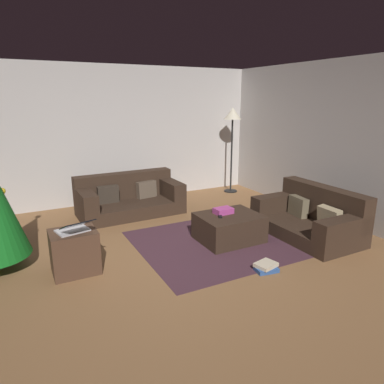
% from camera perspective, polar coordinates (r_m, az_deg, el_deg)
% --- Properties ---
extents(ground_plane, '(6.40, 6.40, 0.00)m').
position_cam_1_polar(ground_plane, '(4.40, -2.97, -11.90)').
color(ground_plane, brown).
extents(rear_partition, '(6.40, 0.12, 2.60)m').
position_cam_1_polar(rear_partition, '(6.94, -14.11, 8.92)').
color(rear_partition, '#BCB7B2').
rests_on(rear_partition, ground_plane).
extents(corner_partition, '(0.12, 6.40, 2.60)m').
position_cam_1_polar(corner_partition, '(5.98, 25.57, 6.97)').
color(corner_partition, '#B5B0AB').
rests_on(corner_partition, ground_plane).
extents(couch_left, '(1.80, 0.93, 0.69)m').
position_cam_1_polar(couch_left, '(6.32, -10.30, -1.01)').
color(couch_left, '#332319').
rests_on(couch_left, ground_plane).
extents(couch_right, '(0.90, 1.54, 0.72)m').
position_cam_1_polar(couch_right, '(5.53, 18.92, -3.94)').
color(couch_right, '#332319').
rests_on(couch_right, ground_plane).
extents(ottoman, '(0.87, 0.70, 0.38)m').
position_cam_1_polar(ottoman, '(5.08, 6.06, -5.78)').
color(ottoman, '#332319').
rests_on(ottoman, ground_plane).
extents(gift_box, '(0.27, 0.19, 0.08)m').
position_cam_1_polar(gift_box, '(5.05, 5.13, -3.06)').
color(gift_box, '#B23F8C').
rests_on(gift_box, ottoman).
extents(tv_remote, '(0.11, 0.17, 0.02)m').
position_cam_1_polar(tv_remote, '(4.93, 4.57, -3.86)').
color(tv_remote, black).
rests_on(tv_remote, ottoman).
extents(side_table, '(0.52, 0.44, 0.51)m').
position_cam_1_polar(side_table, '(4.37, -18.63, -9.21)').
color(side_table, '#4C3323').
rests_on(side_table, ground_plane).
extents(laptop, '(0.43, 0.48, 0.19)m').
position_cam_1_polar(laptop, '(4.20, -18.64, -5.62)').
color(laptop, silver).
rests_on(laptop, side_table).
extents(book_stack, '(0.30, 0.25, 0.09)m').
position_cam_1_polar(book_stack, '(4.35, 12.00, -11.89)').
color(book_stack, '#2D5193').
rests_on(book_stack, ground_plane).
extents(corner_lamp, '(0.36, 0.36, 1.80)m').
position_cam_1_polar(corner_lamp, '(7.49, 6.63, 11.55)').
color(corner_lamp, black).
rests_on(corner_lamp, ground_plane).
extents(area_rug, '(2.60, 2.00, 0.01)m').
position_cam_1_polar(area_rug, '(5.15, 6.00, -7.75)').
color(area_rug, '#432731').
rests_on(area_rug, ground_plane).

